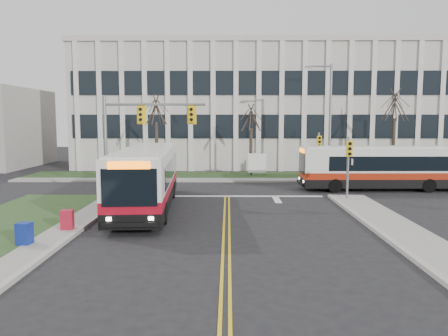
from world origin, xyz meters
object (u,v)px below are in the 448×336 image
at_px(streetlight, 328,115).
at_px(newspaper_box_blue, 24,235).
at_px(bus_cross, 382,169).
at_px(directory_sign, 257,163).
at_px(bus_main, 147,179).
at_px(newspaper_box_red, 67,221).

relative_size(streetlight, newspaper_box_blue, 9.68).
bearing_deg(bus_cross, directory_sign, -130.53).
relative_size(bus_main, bus_cross, 1.09).
xyz_separation_m(directory_sign, newspaper_box_blue, (-10.07, -20.49, -0.70)).
distance_m(directory_sign, bus_main, 14.74).
relative_size(directory_sign, newspaper_box_blue, 2.11).
relative_size(bus_main, newspaper_box_red, 12.61).
relative_size(directory_sign, bus_cross, 0.18).
distance_m(newspaper_box_blue, newspaper_box_red, 2.42).
bearing_deg(streetlight, newspaper_box_red, -131.27).
height_order(bus_cross, newspaper_box_blue, bus_cross).
bearing_deg(newspaper_box_red, newspaper_box_blue, -115.87).
height_order(bus_main, bus_cross, bus_main).
distance_m(directory_sign, newspaper_box_red, 20.45).
relative_size(newspaper_box_blue, newspaper_box_red, 1.00).
height_order(newspaper_box_blue, newspaper_box_red, same).
distance_m(streetlight, newspaper_box_blue, 25.18).
relative_size(streetlight, directory_sign, 4.60).
height_order(bus_main, newspaper_box_red, bus_main).
bearing_deg(bus_main, newspaper_box_blue, -117.47).
height_order(directory_sign, bus_cross, bus_cross).
bearing_deg(directory_sign, bus_main, -117.63).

